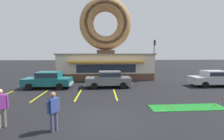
# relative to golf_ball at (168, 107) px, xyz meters

# --- Properties ---
(ground_plane) EXTENTS (160.00, 160.00, 0.00)m
(ground_plane) POSITION_rel_golf_ball_xyz_m (-4.09, -1.57, -0.05)
(ground_plane) COLOR black
(donut_shop_building) EXTENTS (12.30, 6.75, 10.96)m
(donut_shop_building) POSITION_rel_golf_ball_xyz_m (-3.51, 12.37, 3.69)
(donut_shop_building) COLOR brown
(donut_shop_building) RESTS_ON ground
(putting_mat) EXTENTS (4.62, 1.17, 0.03)m
(putting_mat) POSITION_rel_golf_ball_xyz_m (1.17, -0.05, -0.04)
(putting_mat) COLOR #197523
(putting_mat) RESTS_ON ground
(mini_donut_near_left) EXTENTS (0.13, 0.13, 0.04)m
(mini_donut_near_left) POSITION_rel_golf_ball_xyz_m (1.50, -0.45, -0.00)
(mini_donut_near_left) COLOR #D8667F
(mini_donut_near_left) RESTS_ON putting_mat
(mini_donut_near_right) EXTENTS (0.13, 0.13, 0.04)m
(mini_donut_near_right) POSITION_rel_golf_ball_xyz_m (2.62, -0.44, -0.00)
(mini_donut_near_right) COLOR #D17F47
(mini_donut_near_right) RESTS_ON putting_mat
(mini_donut_mid_left) EXTENTS (0.13, 0.13, 0.04)m
(mini_donut_mid_left) POSITION_rel_golf_ball_xyz_m (0.29, -0.03, -0.00)
(mini_donut_mid_left) COLOR #D8667F
(mini_donut_mid_left) RESTS_ON putting_mat
(mini_donut_mid_centre) EXTENTS (0.13, 0.13, 0.04)m
(mini_donut_mid_centre) POSITION_rel_golf_ball_xyz_m (-0.59, -0.48, -0.00)
(mini_donut_mid_centre) COLOR #E5C666
(mini_donut_mid_centre) RESTS_ON putting_mat
(mini_donut_mid_right) EXTENTS (0.13, 0.13, 0.04)m
(mini_donut_mid_right) POSITION_rel_golf_ball_xyz_m (0.17, 0.42, -0.00)
(mini_donut_mid_right) COLOR brown
(mini_donut_mid_right) RESTS_ON putting_mat
(mini_donut_far_left) EXTENTS (0.13, 0.13, 0.04)m
(mini_donut_far_left) POSITION_rel_golf_ball_xyz_m (3.13, 0.17, -0.00)
(mini_donut_far_left) COLOR brown
(mini_donut_far_left) RESTS_ON putting_mat
(golf_ball) EXTENTS (0.04, 0.04, 0.04)m
(golf_ball) POSITION_rel_golf_ball_xyz_m (0.00, 0.00, 0.00)
(golf_ball) COLOR white
(golf_ball) RESTS_ON putting_mat
(putting_flag_pin) EXTENTS (0.13, 0.01, 0.55)m
(putting_flag_pin) POSITION_rel_golf_ball_xyz_m (3.26, -0.14, 0.39)
(putting_flag_pin) COLOR silver
(putting_flag_pin) RESTS_ON putting_mat
(car_teal) EXTENTS (4.60, 2.07, 1.60)m
(car_teal) POSITION_rel_golf_ball_xyz_m (-9.22, 6.01, 0.82)
(car_teal) COLOR #196066
(car_teal) RESTS_ON ground
(car_silver) EXTENTS (4.58, 2.02, 1.60)m
(car_silver) POSITION_rel_golf_ball_xyz_m (7.33, 5.81, 0.82)
(car_silver) COLOR #B2B5BA
(car_silver) RESTS_ON ground
(car_grey) EXTENTS (4.61, 2.08, 1.60)m
(car_grey) POSITION_rel_golf_ball_xyz_m (-3.38, 6.04, 0.82)
(car_grey) COLOR slate
(car_grey) RESTS_ON ground
(pedestrian_blue_sweater_man) EXTENTS (0.42, 0.49, 1.70)m
(pedestrian_blue_sweater_man) POSITION_rel_golf_ball_xyz_m (-6.11, -2.35, 0.89)
(pedestrian_blue_sweater_man) COLOR #474C66
(pedestrian_blue_sweater_man) RESTS_ON ground
(pedestrian_leather_jacket_man) EXTENTS (0.48, 0.43, 1.76)m
(pedestrian_leather_jacket_man) POSITION_rel_golf_ball_xyz_m (-8.53, -1.89, 0.93)
(pedestrian_leather_jacket_man) COLOR slate
(pedestrian_leather_jacket_man) RESTS_ON ground
(trash_bin) EXTENTS (0.57, 0.57, 0.97)m
(trash_bin) POSITION_rel_golf_ball_xyz_m (-8.99, 9.25, 0.45)
(trash_bin) COLOR #51565B
(trash_bin) RESTS_ON ground
(traffic_light_pole) EXTENTS (0.28, 0.47, 5.80)m
(traffic_light_pole) POSITION_rel_golf_ball_xyz_m (5.11, 17.15, 3.66)
(traffic_light_pole) COLOR #595B60
(traffic_light_pole) RESTS_ON ground
(parking_stripe_far_left) EXTENTS (0.12, 3.60, 0.01)m
(parking_stripe_far_left) POSITION_rel_golf_ball_xyz_m (-11.98, 3.43, -0.05)
(parking_stripe_far_left) COLOR yellow
(parking_stripe_far_left) RESTS_ON ground
(parking_stripe_left) EXTENTS (0.12, 3.60, 0.01)m
(parking_stripe_left) POSITION_rel_golf_ball_xyz_m (-8.98, 3.43, -0.05)
(parking_stripe_left) COLOR yellow
(parking_stripe_left) RESTS_ON ground
(parking_stripe_mid_left) EXTENTS (0.12, 3.60, 0.01)m
(parking_stripe_mid_left) POSITION_rel_golf_ball_xyz_m (-5.98, 3.43, -0.05)
(parking_stripe_mid_left) COLOR yellow
(parking_stripe_mid_left) RESTS_ON ground
(parking_stripe_centre) EXTENTS (0.12, 3.60, 0.01)m
(parking_stripe_centre) POSITION_rel_golf_ball_xyz_m (-2.98, 3.43, -0.05)
(parking_stripe_centre) COLOR yellow
(parking_stripe_centre) RESTS_ON ground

